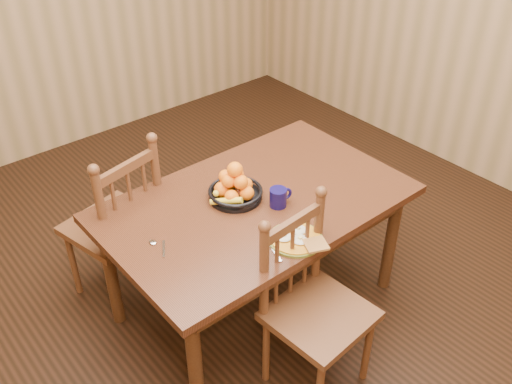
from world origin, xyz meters
TOP-DOWN VIEW (x-y plane):
  - room at (0.00, 0.00)m, footprint 4.52×5.02m
  - dining_table at (0.00, 0.00)m, footprint 1.60×1.00m
  - chair_far at (-0.54, 0.58)m, footprint 0.56×0.54m
  - chair_near at (-0.12, -0.57)m, footprint 0.48×0.46m
  - breakfast_plate at (-0.07, -0.38)m, footprint 0.26×0.30m
  - fork at (-0.20, -0.35)m, footprint 0.06×0.18m
  - spoon at (-0.60, 0.02)m, footprint 0.07×0.15m
  - coffee_mug at (0.06, -0.11)m, footprint 0.13×0.09m
  - juice_glass at (-0.06, 0.05)m, footprint 0.06×0.06m
  - fruit_bowl at (-0.08, 0.08)m, footprint 0.29×0.29m

SIDE VIEW (x-z plane):
  - chair_near at x=-0.12m, z-range -0.01..0.98m
  - chair_far at x=-0.54m, z-range -0.01..1.02m
  - dining_table at x=0.00m, z-range 0.29..1.04m
  - fork at x=-0.20m, z-range 0.75..0.76m
  - spoon at x=-0.60m, z-range 0.75..0.76m
  - breakfast_plate at x=-0.07m, z-range 0.74..0.78m
  - juice_glass at x=-0.06m, z-range 0.75..0.84m
  - coffee_mug at x=0.06m, z-range 0.75..0.85m
  - fruit_bowl at x=-0.08m, z-range 0.71..0.93m
  - room at x=0.00m, z-range -0.01..2.71m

